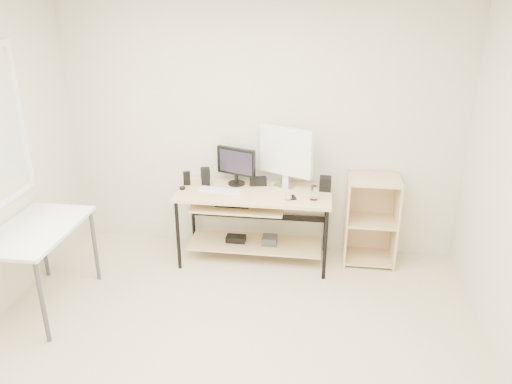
{
  "coord_description": "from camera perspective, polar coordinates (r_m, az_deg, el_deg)",
  "views": [
    {
      "loc": [
        0.64,
        -2.81,
        2.57
      ],
      "look_at": [
        0.07,
        1.3,
        0.89
      ],
      "focal_mm": 35.0,
      "sensor_mm": 36.0,
      "label": 1
    }
  ],
  "objects": [
    {
      "name": "volume_puck",
      "position": [
        4.97,
        -8.41,
        0.45
      ],
      "size": [
        0.06,
        0.06,
        0.02
      ],
      "primitive_type": "cylinder",
      "rotation": [
        0.0,
        0.0,
        0.09
      ],
      "color": "black",
      "rests_on": "desk"
    },
    {
      "name": "side_table",
      "position": [
        4.54,
        -23.79,
        -4.7
      ],
      "size": [
        0.6,
        1.0,
        0.75
      ],
      "color": "white",
      "rests_on": "ground"
    },
    {
      "name": "speaker_left",
      "position": [
        5.01,
        -5.8,
        1.8
      ],
      "size": [
        0.11,
        0.11,
        0.18
      ],
      "rotation": [
        0.0,
        0.0,
        0.31
      ],
      "color": "black",
      "rests_on": "desk"
    },
    {
      "name": "white_imac",
      "position": [
        4.88,
        3.45,
        4.44
      ],
      "size": [
        0.54,
        0.28,
        0.6
      ],
      "rotation": [
        0.0,
        0.0,
        -0.42
      ],
      "color": "silver",
      "rests_on": "desk"
    },
    {
      "name": "mouse",
      "position": [
        4.69,
        3.72,
        -0.59
      ],
      "size": [
        0.08,
        0.11,
        0.04
      ],
      "primitive_type": "ellipsoid",
      "rotation": [
        0.0,
        0.0,
        0.11
      ],
      "color": "#B2B2B7",
      "rests_on": "desk"
    },
    {
      "name": "audio_controller",
      "position": [
        5.06,
        -7.92,
        1.58
      ],
      "size": [
        0.08,
        0.07,
        0.14
      ],
      "primitive_type": "cube",
      "rotation": [
        0.0,
        0.0,
        0.34
      ],
      "color": "black",
      "rests_on": "desk"
    },
    {
      "name": "desk",
      "position": [
        4.96,
        -0.47,
        -2.15
      ],
      "size": [
        1.5,
        0.65,
        0.75
      ],
      "color": "beige",
      "rests_on": "ground"
    },
    {
      "name": "black_monitor",
      "position": [
        4.97,
        -2.28,
        3.24
      ],
      "size": [
        0.41,
        0.18,
        0.38
      ],
      "rotation": [
        0.0,
        0.0,
        -0.35
      ],
      "color": "black",
      "rests_on": "desk"
    },
    {
      "name": "speaker_right",
      "position": [
        4.92,
        7.93,
        0.96
      ],
      "size": [
        0.12,
        0.12,
        0.14
      ],
      "primitive_type": "cube",
      "rotation": [
        0.0,
        0.0,
        -0.02
      ],
      "color": "black",
      "rests_on": "desk"
    },
    {
      "name": "smartphone",
      "position": [
        4.72,
        4.17,
        -0.62
      ],
      "size": [
        0.09,
        0.13,
        0.01
      ],
      "primitive_type": "cube",
      "rotation": [
        0.0,
        0.0,
        0.3
      ],
      "color": "black",
      "rests_on": "desk"
    },
    {
      "name": "center_speaker",
      "position": [
        5.0,
        0.25,
        1.24
      ],
      "size": [
        0.18,
        0.1,
        0.08
      ],
      "primitive_type": "cube",
      "rotation": [
        0.0,
        0.0,
        0.18
      ],
      "color": "black",
      "rests_on": "desk"
    },
    {
      "name": "keyboard",
      "position": [
        4.88,
        -4.07,
        0.2
      ],
      "size": [
        0.44,
        0.17,
        0.01
      ],
      "primitive_type": "cube",
      "rotation": [
        0.0,
        0.0,
        -0.13
      ],
      "color": "white",
      "rests_on": "desk"
    },
    {
      "name": "shelf_unit",
      "position": [
        5.12,
        12.96,
        -3.0
      ],
      "size": [
        0.5,
        0.4,
        0.9
      ],
      "color": "beige",
      "rests_on": "ground"
    },
    {
      "name": "room",
      "position": [
        3.21,
        -6.74,
        -1.09
      ],
      "size": [
        4.01,
        4.01,
        2.62
      ],
      "color": "beige",
      "rests_on": "ground"
    },
    {
      "name": "coaster",
      "position": [
        4.69,
        6.58,
        -0.89
      ],
      "size": [
        0.1,
        0.1,
        0.01
      ],
      "primitive_type": "cylinder",
      "rotation": [
        0.0,
        0.0,
        0.23
      ],
      "color": "#AA834C",
      "rests_on": "desk"
    },
    {
      "name": "drinking_glass",
      "position": [
        4.67,
        6.62,
        -0.09
      ],
      "size": [
        0.08,
        0.08,
        0.13
      ],
      "primitive_type": "cylinder",
      "rotation": [
        0.0,
        0.0,
        0.23
      ],
      "color": "white",
      "rests_on": "coaster"
    }
  ]
}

